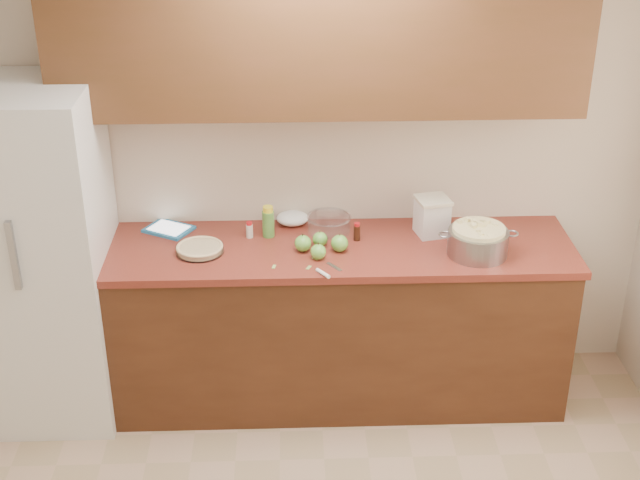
{
  "coord_description": "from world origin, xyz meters",
  "views": [
    {
      "loc": [
        -0.15,
        -2.63,
        3.02
      ],
      "look_at": [
        -0.0,
        1.43,
        0.98
      ],
      "focal_mm": 50.0,
      "sensor_mm": 36.0,
      "label": 1
    }
  ],
  "objects_px": {
    "colander": "(478,241)",
    "tablet": "(169,229)",
    "flour_canister": "(432,216)",
    "pie": "(200,249)"
  },
  "relations": [
    {
      "from": "colander",
      "to": "flour_canister",
      "type": "xyz_separation_m",
      "value": [
        -0.2,
        0.24,
        0.03
      ]
    },
    {
      "from": "colander",
      "to": "flour_canister",
      "type": "relative_size",
      "value": 1.98
    },
    {
      "from": "colander",
      "to": "tablet",
      "type": "bearing_deg",
      "value": 168.3
    },
    {
      "from": "colander",
      "to": "tablet",
      "type": "height_order",
      "value": "colander"
    },
    {
      "from": "flour_canister",
      "to": "tablet",
      "type": "xyz_separation_m",
      "value": [
        -1.4,
        0.09,
        -0.1
      ]
    },
    {
      "from": "flour_canister",
      "to": "pie",
      "type": "bearing_deg",
      "value": -171.94
    },
    {
      "from": "tablet",
      "to": "flour_canister",
      "type": "bearing_deg",
      "value": 25.61
    },
    {
      "from": "pie",
      "to": "flour_canister",
      "type": "bearing_deg",
      "value": 8.06
    },
    {
      "from": "pie",
      "to": "tablet",
      "type": "distance_m",
      "value": 0.32
    },
    {
      "from": "flour_canister",
      "to": "tablet",
      "type": "bearing_deg",
      "value": 176.36
    }
  ]
}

